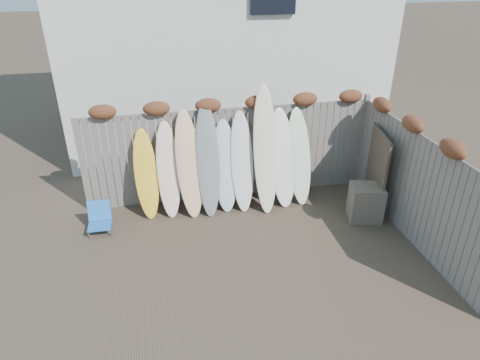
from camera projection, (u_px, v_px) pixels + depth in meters
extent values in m
plane|color=#493A2D|center=(254.00, 263.00, 7.38)|extent=(80.00, 80.00, 0.00)
cube|color=slate|center=(229.00, 154.00, 8.99)|extent=(6.00, 0.10, 2.00)
cube|color=slate|center=(361.00, 141.00, 9.50)|extent=(0.10, 0.10, 2.10)
ellipsoid|color=brown|center=(102.00, 112.00, 8.01)|extent=(0.52, 0.28, 0.28)
ellipsoid|color=brown|center=(156.00, 109.00, 8.19)|extent=(0.52, 0.28, 0.28)
ellipsoid|color=brown|center=(208.00, 105.00, 8.37)|extent=(0.52, 0.28, 0.28)
ellipsoid|color=brown|center=(258.00, 102.00, 8.55)|extent=(0.52, 0.28, 0.28)
ellipsoid|color=brown|center=(305.00, 99.00, 8.73)|extent=(0.52, 0.28, 0.28)
ellipsoid|color=brown|center=(351.00, 96.00, 8.91)|extent=(0.52, 0.28, 0.28)
cube|color=slate|center=(416.00, 190.00, 7.62)|extent=(0.10, 4.40, 2.00)
ellipsoid|color=brown|center=(453.00, 149.00, 6.49)|extent=(0.28, 0.56, 0.28)
ellipsoid|color=brown|center=(413.00, 124.00, 7.45)|extent=(0.28, 0.56, 0.28)
ellipsoid|color=brown|center=(382.00, 105.00, 8.40)|extent=(0.28, 0.56, 0.28)
cube|color=silver|center=(219.00, 25.00, 11.69)|extent=(8.00, 5.00, 6.00)
cube|color=blue|center=(100.00, 226.00, 8.11)|extent=(0.43, 0.38, 0.03)
cube|color=blue|center=(99.00, 210.00, 8.19)|extent=(0.43, 0.14, 0.40)
cylinder|color=#A2A1A8|center=(89.00, 235.00, 7.98)|extent=(0.02, 0.02, 0.16)
cylinder|color=#A0A1A7|center=(91.00, 225.00, 8.26)|extent=(0.02, 0.02, 0.16)
cylinder|color=#A6A5AC|center=(111.00, 233.00, 8.04)|extent=(0.02, 0.02, 0.16)
cylinder|color=#ADAEB4|center=(112.00, 223.00, 8.32)|extent=(0.02, 0.02, 0.16)
cube|color=#4B3D38|center=(366.00, 203.00, 8.46)|extent=(0.73, 0.65, 0.73)
cube|color=#3C3324|center=(376.00, 172.00, 8.59)|extent=(0.28, 1.11, 1.69)
ellipsoid|color=yellow|center=(146.00, 174.00, 8.42)|extent=(0.49, 0.66, 1.75)
ellipsoid|color=#F6DCBF|center=(168.00, 170.00, 8.45)|extent=(0.45, 0.67, 1.88)
ellipsoid|color=#FFB275|center=(189.00, 165.00, 8.43)|extent=(0.56, 0.78, 2.09)
ellipsoid|color=slate|center=(208.00, 161.00, 8.46)|extent=(0.50, 0.80, 2.21)
ellipsoid|color=silver|center=(225.00, 166.00, 8.65)|extent=(0.51, 0.68, 1.84)
ellipsoid|color=silver|center=(242.00, 162.00, 8.65)|extent=(0.49, 0.72, 1.99)
ellipsoid|color=beige|center=(265.00, 150.00, 8.55)|extent=(0.53, 0.90, 2.49)
ellipsoid|color=white|center=(282.00, 158.00, 8.79)|extent=(0.61, 0.76, 2.00)
ellipsoid|color=#D1F3C7|center=(299.00, 157.00, 8.89)|extent=(0.56, 0.75, 1.98)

